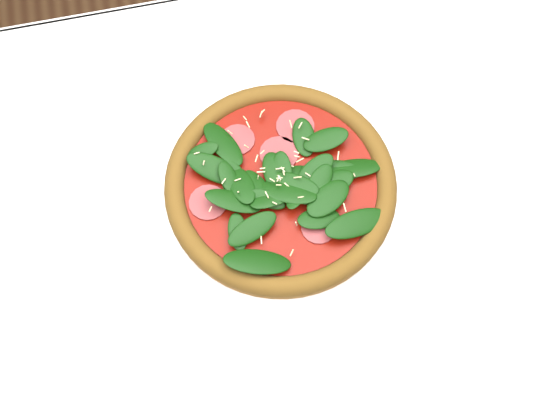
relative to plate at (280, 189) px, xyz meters
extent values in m
plane|color=brown|center=(-0.03, -0.01, -0.76)|extent=(6.00, 6.00, 0.00)
cube|color=white|center=(-0.03, -0.01, -0.03)|extent=(1.20, 0.80, 0.04)
cylinder|color=#472D1C|center=(0.51, 0.33, -0.40)|extent=(0.06, 0.06, 0.71)
cube|color=white|center=(-0.03, 0.39, -0.12)|extent=(1.20, 0.01, 0.22)
cylinder|color=white|center=(0.00, 0.00, 0.00)|extent=(0.38, 0.38, 0.01)
torus|color=white|center=(0.00, 0.00, 0.00)|extent=(0.38, 0.38, 0.01)
cylinder|color=#9F6E26|center=(0.00, 0.00, 0.01)|extent=(0.42, 0.42, 0.01)
torus|color=#A06E25|center=(0.00, 0.00, 0.02)|extent=(0.43, 0.43, 0.03)
cylinder|color=maroon|center=(0.00, 0.00, 0.02)|extent=(0.35, 0.35, 0.00)
cylinder|color=#923A3F|center=(0.00, 0.00, 0.02)|extent=(0.31, 0.31, 0.00)
ellipsoid|color=#113D0B|center=(0.00, 0.00, 0.03)|extent=(0.34, 0.34, 0.03)
cylinder|color=beige|center=(0.00, 0.00, 0.04)|extent=(0.31, 0.31, 0.00)
cylinder|color=white|center=(0.32, 0.21, 0.00)|extent=(0.14, 0.14, 0.01)
torus|color=white|center=(0.32, 0.21, 0.00)|extent=(0.14, 0.14, 0.01)
camera|label=1|loc=(-0.09, -0.35, 0.80)|focal=40.00mm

